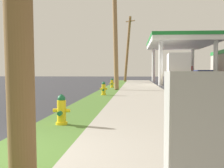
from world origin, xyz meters
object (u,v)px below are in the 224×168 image
object	(u,v)px
fire_hydrant_second	(104,89)
truck_tan_at_forecourt	(177,71)
utility_pole_midground	(115,21)
fire_hydrant_nearest	(62,111)
fire_hydrant_third	(112,84)
utility_cabinet	(191,141)
utility_pole_background	(128,49)
truck_red_on_apron	(183,71)
car_navy_by_near_pump	(202,78)

from	to	relation	value
fire_hydrant_second	truck_tan_at_forecourt	world-z (taller)	truck_tan_at_forecourt
fire_hydrant_second	utility_pole_midground	size ratio (longest dim) A/B	0.08
fire_hydrant_nearest	fire_hydrant_third	world-z (taller)	same
fire_hydrant_third	truck_tan_at_forecourt	size ratio (longest dim) A/B	0.11
fire_hydrant_second	utility_cabinet	world-z (taller)	utility_cabinet
utility_pole_midground	utility_pole_background	size ratio (longest dim) A/B	1.18
utility_cabinet	truck_red_on_apron	world-z (taller)	truck_red_on_apron
utility_pole_midground	fire_hydrant_second	bearing A→B (deg)	-92.80
truck_red_on_apron	fire_hydrant_nearest	bearing A→B (deg)	-103.52
utility_cabinet	fire_hydrant_third	bearing A→B (deg)	96.51
fire_hydrant_third	utility_pole_background	size ratio (longest dim) A/B	0.09
fire_hydrant_third	car_navy_by_near_pump	size ratio (longest dim) A/B	0.16
fire_hydrant_nearest	truck_red_on_apron	bearing A→B (deg)	76.48
car_navy_by_near_pump	truck_red_on_apron	bearing A→B (deg)	92.50
utility_cabinet	truck_red_on_apron	distance (m)	40.61
fire_hydrant_third	utility_pole_background	world-z (taller)	utility_pole_background
fire_hydrant_third	utility_pole_midground	distance (m)	5.24
fire_hydrant_third	truck_tan_at_forecourt	bearing A→B (deg)	42.13
utility_pole_midground	truck_red_on_apron	world-z (taller)	utility_pole_midground
utility_cabinet	truck_red_on_apron	xyz separation A→B (m)	(6.27, 40.11, 0.75)
fire_hydrant_third	truck_red_on_apron	world-z (taller)	truck_red_on_apron
truck_tan_at_forecourt	truck_red_on_apron	world-z (taller)	same
fire_hydrant_second	car_navy_by_near_pump	distance (m)	18.87
truck_tan_at_forecourt	fire_hydrant_second	bearing A→B (deg)	-113.90
car_navy_by_near_pump	truck_red_on_apron	size ratio (longest dim) A/B	0.70
utility_pole_background	utility_cabinet	world-z (taller)	utility_pole_background
fire_hydrant_nearest	truck_tan_at_forecourt	xyz separation A→B (m)	(5.94, 22.46, 1.04)
utility_pole_background	fire_hydrant_third	bearing A→B (deg)	-93.51
fire_hydrant_second	utility_pole_midground	bearing A→B (deg)	87.20
fire_hydrant_nearest	fire_hydrant_third	size ratio (longest dim) A/B	1.00
car_navy_by_near_pump	utility_pole_background	bearing A→B (deg)	144.14
fire_hydrant_third	utility_cabinet	bearing A→B (deg)	-83.49
fire_hydrant_nearest	fire_hydrant_second	xyz separation A→B (m)	(0.08, 9.24, 0.00)
fire_hydrant_nearest	utility_pole_midground	bearing A→B (deg)	88.65
utility_pole_background	truck_red_on_apron	bearing A→B (deg)	28.04
utility_pole_background	fire_hydrant_second	bearing A→B (deg)	-91.96
fire_hydrant_nearest	truck_tan_at_forecourt	distance (m)	23.25
fire_hydrant_third	truck_red_on_apron	size ratio (longest dim) A/B	0.11
fire_hydrant_second	fire_hydrant_third	world-z (taller)	same
fire_hydrant_nearest	utility_pole_background	bearing A→B (deg)	88.47
utility_pole_background	truck_red_on_apron	world-z (taller)	utility_pole_background
fire_hydrant_second	truck_tan_at_forecourt	distance (m)	14.50
truck_tan_at_forecourt	fire_hydrant_third	bearing A→B (deg)	-137.87
fire_hydrant_second	car_navy_by_near_pump	bearing A→B (deg)	61.52
car_navy_by_near_pump	truck_tan_at_forecourt	world-z (taller)	truck_tan_at_forecourt
truck_tan_at_forecourt	utility_cabinet	bearing A→B (deg)	-97.63
fire_hydrant_nearest	truck_red_on_apron	distance (m)	36.96
utility_cabinet	truck_tan_at_forecourt	size ratio (longest dim) A/B	0.20
fire_hydrant_nearest	utility_pole_midground	world-z (taller)	utility_pole_midground
fire_hydrant_second	utility_pole_background	xyz separation A→B (m)	(0.77, 22.53, 3.94)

